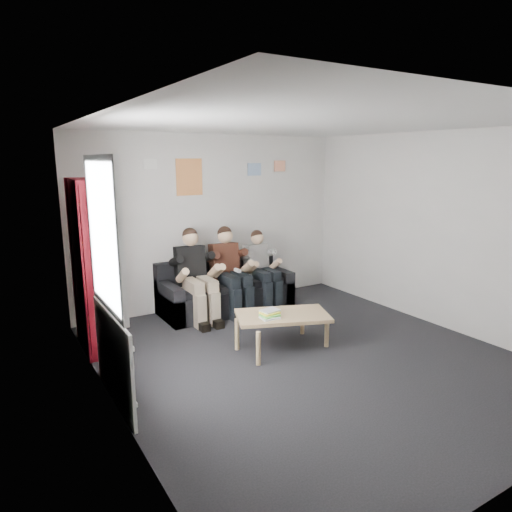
{
  "coord_description": "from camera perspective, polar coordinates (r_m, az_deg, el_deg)",
  "views": [
    {
      "loc": [
        -3.17,
        -3.99,
        2.33
      ],
      "look_at": [
        0.06,
        1.3,
        1.0
      ],
      "focal_mm": 32.0,
      "sensor_mm": 36.0,
      "label": 1
    }
  ],
  "objects": [
    {
      "name": "poster_large",
      "position": [
        7.05,
        -8.34,
        9.74
      ],
      "size": [
        0.42,
        0.01,
        0.55
      ],
      "primitive_type": "cube",
      "color": "#EEB654",
      "rests_on": "room_shell"
    },
    {
      "name": "poster_blue",
      "position": [
        7.58,
        -0.21,
        10.77
      ],
      "size": [
        0.25,
        0.01,
        0.2
      ],
      "primitive_type": "cube",
      "color": "#3A80C5",
      "rests_on": "room_shell"
    },
    {
      "name": "person_middle",
      "position": [
        6.91,
        -3.17,
        -1.98
      ],
      "size": [
        0.42,
        0.9,
        1.32
      ],
      "rotation": [
        0.0,
        0.0,
        -0.09
      ],
      "color": "#492318",
      "rests_on": "sofa"
    },
    {
      "name": "window",
      "position": [
        4.49,
        -17.91,
        -5.29
      ],
      "size": [
        0.05,
        1.3,
        2.36
      ],
      "color": "white",
      "rests_on": "room_shell"
    },
    {
      "name": "coffee_table",
      "position": [
        5.69,
        3.33,
        -7.75
      ],
      "size": [
        1.12,
        0.62,
        0.45
      ],
      "rotation": [
        0.0,
        0.0,
        -0.37
      ],
      "color": "tan",
      "rests_on": "ground"
    },
    {
      "name": "poster_sign",
      "position": [
        6.84,
        -13.11,
        11.16
      ],
      "size": [
        0.2,
        0.01,
        0.14
      ],
      "primitive_type": "cube",
      "color": "silver",
      "rests_on": "room_shell"
    },
    {
      "name": "game_cases",
      "position": [
        5.56,
        1.74,
        -7.27
      ],
      "size": [
        0.29,
        0.26,
        0.07
      ],
      "rotation": [
        0.0,
        0.0,
        -0.06
      ],
      "color": "silver",
      "rests_on": "coffee_table"
    },
    {
      "name": "bookshelf",
      "position": [
        5.9,
        -19.81,
        -1.14
      ],
      "size": [
        0.31,
        0.94,
        2.09
      ],
      "rotation": [
        0.0,
        0.0,
        -0.07
      ],
      "color": "maroon",
      "rests_on": "ground"
    },
    {
      "name": "person_right",
      "position": [
        7.2,
        0.8,
        -1.7
      ],
      "size": [
        0.37,
        0.79,
        1.22
      ],
      "rotation": [
        0.0,
        0.0,
        0.06
      ],
      "color": "silver",
      "rests_on": "sofa"
    },
    {
      "name": "poster_pink",
      "position": [
        7.85,
        2.98,
        11.17
      ],
      "size": [
        0.22,
        0.01,
        0.18
      ],
      "primitive_type": "cube",
      "color": "#E14695",
      "rests_on": "room_shell"
    },
    {
      "name": "sofa",
      "position": [
        7.17,
        -3.88,
        -4.47
      ],
      "size": [
        2.04,
        0.83,
        0.79
      ],
      "color": "black",
      "rests_on": "ground"
    },
    {
      "name": "room_shell",
      "position": [
        5.19,
        6.95,
        1.18
      ],
      "size": [
        5.0,
        5.0,
        5.0
      ],
      "color": "black",
      "rests_on": "ground"
    },
    {
      "name": "person_left",
      "position": [
        6.66,
        -7.48,
        -2.52
      ],
      "size": [
        0.43,
        0.92,
        1.34
      ],
      "rotation": [
        0.0,
        0.0,
        -0.15
      ],
      "color": "black",
      "rests_on": "sofa"
    },
    {
      "name": "radiator",
      "position": [
        4.75,
        -16.48,
        -13.03
      ],
      "size": [
        0.1,
        0.64,
        0.6
      ],
      "color": "white",
      "rests_on": "ground"
    }
  ]
}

